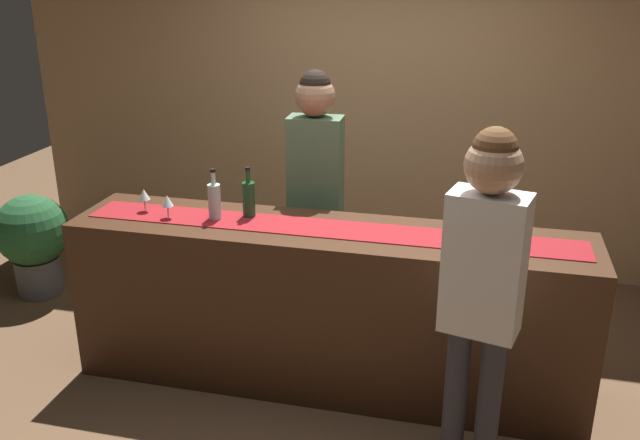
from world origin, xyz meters
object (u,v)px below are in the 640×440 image
object	(u,v)px
customer_sipping	(484,274)
potted_plant_tall	(33,238)
wine_bottle_clear	(215,200)
wine_glass_mid_counter	(144,195)
wine_bottle_amber	(509,228)
wine_glass_near_customer	(167,202)
wine_bottle_green	(249,199)
bartender	(315,175)

from	to	relation	value
customer_sipping	potted_plant_tall	bearing A→B (deg)	172.22
wine_bottle_clear	wine_glass_mid_counter	size ratio (longest dim) A/B	2.10
wine_bottle_amber	wine_glass_mid_counter	bearing A→B (deg)	178.23
wine_bottle_amber	wine_glass_near_customer	world-z (taller)	wine_bottle_amber
wine_bottle_green	wine_bottle_clear	bearing A→B (deg)	-156.35
wine_glass_mid_counter	potted_plant_tall	xyz separation A→B (m)	(-1.28, 0.61, -0.64)
wine_glass_near_customer	wine_glass_mid_counter	distance (m)	0.20
wine_bottle_amber	customer_sipping	size ratio (longest dim) A/B	0.17
bartender	wine_glass_mid_counter	bearing A→B (deg)	29.36
wine_glass_mid_counter	potted_plant_tall	distance (m)	1.56
wine_bottle_clear	potted_plant_tall	xyz separation A→B (m)	(-1.73, 0.62, -0.65)
wine_glass_near_customer	bartender	xyz separation A→B (m)	(0.72, 0.64, 0.02)
wine_bottle_green	customer_sipping	bearing A→B (deg)	-28.59
potted_plant_tall	bartender	bearing A→B (deg)	-1.17
wine_bottle_clear	potted_plant_tall	size ratio (longest dim) A/B	0.39
bartender	potted_plant_tall	distance (m)	2.29
wine_bottle_amber	wine_bottle_clear	distance (m)	1.64
wine_bottle_amber	potted_plant_tall	size ratio (longest dim) A/B	0.39
wine_glass_near_customer	bartender	world-z (taller)	bartender
customer_sipping	wine_glass_mid_counter	bearing A→B (deg)	174.96
wine_bottle_clear	wine_bottle_amber	bearing A→B (deg)	-1.85
wine_bottle_amber	wine_glass_mid_counter	xyz separation A→B (m)	(-2.09, 0.06, -0.01)
potted_plant_tall	wine_bottle_clear	bearing A→B (deg)	-19.70
customer_sipping	potted_plant_tall	world-z (taller)	customer_sipping
wine_bottle_clear	customer_sipping	size ratio (longest dim) A/B	0.17
wine_bottle_green	customer_sipping	distance (m)	1.53
bartender	potted_plant_tall	world-z (taller)	bartender
wine_bottle_clear	wine_glass_mid_counter	xyz separation A→B (m)	(-0.45, 0.01, -0.01)
wine_bottle_green	wine_bottle_clear	world-z (taller)	same
bartender	potted_plant_tall	bearing A→B (deg)	-3.74
wine_bottle_green	wine_bottle_clear	xyz separation A→B (m)	(-0.18, -0.08, 0.00)
wine_bottle_green	wine_glass_near_customer	bearing A→B (deg)	-162.33
wine_glass_near_customer	potted_plant_tall	xyz separation A→B (m)	(-1.47, 0.68, -0.64)
bartender	customer_sipping	distance (m)	1.63
wine_bottle_clear	potted_plant_tall	bearing A→B (deg)	160.30
wine_bottle_green	customer_sipping	size ratio (longest dim) A/B	0.17
wine_glass_mid_counter	wine_bottle_clear	bearing A→B (deg)	-1.51
wine_glass_near_customer	wine_glass_mid_counter	xyz separation A→B (m)	(-0.18, 0.08, 0.00)
wine_bottle_green	wine_glass_near_customer	world-z (taller)	wine_bottle_green
wine_glass_mid_counter	potted_plant_tall	size ratio (longest dim) A/B	0.18
wine_glass_near_customer	potted_plant_tall	distance (m)	1.74
bartender	wine_bottle_green	bearing A→B (deg)	58.49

